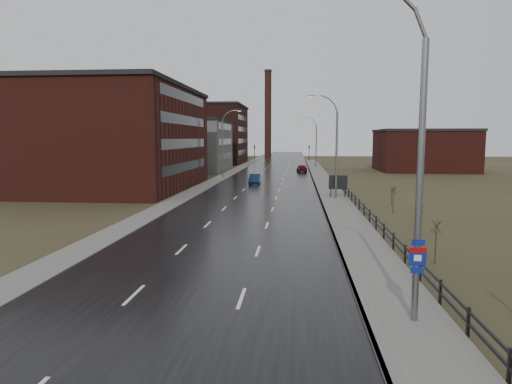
% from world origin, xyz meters
% --- Properties ---
extents(ground, '(320.00, 320.00, 0.00)m').
position_xyz_m(ground, '(0.00, 0.00, 0.00)').
color(ground, '#2D2819').
rests_on(ground, ground).
extents(road, '(14.00, 300.00, 0.06)m').
position_xyz_m(road, '(0.00, 60.00, 0.03)').
color(road, black).
rests_on(road, ground).
extents(sidewalk_right, '(3.20, 180.00, 0.18)m').
position_xyz_m(sidewalk_right, '(8.60, 35.00, 0.09)').
color(sidewalk_right, '#595651').
rests_on(sidewalk_right, ground).
extents(curb_right, '(0.16, 180.00, 0.18)m').
position_xyz_m(curb_right, '(7.08, 35.00, 0.09)').
color(curb_right, slate).
rests_on(curb_right, ground).
extents(sidewalk_left, '(2.40, 260.00, 0.12)m').
position_xyz_m(sidewalk_left, '(-8.20, 60.00, 0.06)').
color(sidewalk_left, '#595651').
rests_on(sidewalk_left, ground).
extents(warehouse_near, '(22.44, 28.56, 13.50)m').
position_xyz_m(warehouse_near, '(-20.99, 45.00, 6.76)').
color(warehouse_near, '#471914').
rests_on(warehouse_near, ground).
extents(warehouse_mid, '(16.32, 20.40, 10.50)m').
position_xyz_m(warehouse_mid, '(-17.99, 78.00, 5.26)').
color(warehouse_mid, slate).
rests_on(warehouse_mid, ground).
extents(warehouse_far, '(26.52, 24.48, 15.50)m').
position_xyz_m(warehouse_far, '(-22.99, 108.00, 7.76)').
color(warehouse_far, '#331611').
rests_on(warehouse_far, ground).
extents(building_right, '(18.36, 16.32, 8.50)m').
position_xyz_m(building_right, '(30.30, 82.00, 4.26)').
color(building_right, '#471914').
rests_on(building_right, ground).
extents(smokestack, '(2.70, 2.70, 30.70)m').
position_xyz_m(smokestack, '(-6.00, 150.00, 15.50)').
color(smokestack, '#331611').
rests_on(smokestack, ground).
extents(streetlight_main, '(3.91, 0.29, 12.11)m').
position_xyz_m(streetlight_main, '(8.47, 2.00, 6.06)').
color(streetlight_main, slate).
rests_on(streetlight_main, ground).
extents(streetlight_right_mid, '(3.36, 0.28, 11.35)m').
position_xyz_m(streetlight_right_mid, '(8.50, 36.00, 5.84)').
color(streetlight_right_mid, slate).
rests_on(streetlight_right_mid, ground).
extents(streetlight_left, '(3.36, 0.28, 11.35)m').
position_xyz_m(streetlight_left, '(-7.70, 62.00, 5.84)').
color(streetlight_left, slate).
rests_on(streetlight_left, ground).
extents(streetlight_right_far, '(3.36, 0.28, 11.35)m').
position_xyz_m(streetlight_right_far, '(8.50, 90.00, 5.84)').
color(streetlight_right_far, slate).
rests_on(streetlight_right_far, ground).
extents(guardrail, '(0.10, 53.05, 1.10)m').
position_xyz_m(guardrail, '(10.30, 18.31, 0.71)').
color(guardrail, black).
rests_on(guardrail, ground).
extents(shrub_c, '(0.56, 0.59, 2.38)m').
position_xyz_m(shrub_c, '(11.95, 10.34, 1.26)').
color(shrub_c, '#382D23').
rests_on(shrub_c, ground).
extents(shrub_d, '(0.46, 0.48, 1.90)m').
position_xyz_m(shrub_d, '(13.35, 18.81, 1.01)').
color(shrub_d, '#382D23').
rests_on(shrub_d, ground).
extents(shrub_e, '(0.58, 0.61, 2.45)m').
position_xyz_m(shrub_e, '(13.12, 26.96, 1.30)').
color(shrub_e, '#382D23').
rests_on(shrub_e, ground).
extents(shrub_f, '(0.44, 0.46, 1.82)m').
position_xyz_m(shrub_f, '(13.95, 31.74, 0.96)').
color(shrub_f, '#382D23').
rests_on(shrub_f, ground).
extents(billboard, '(2.04, 0.17, 2.59)m').
position_xyz_m(billboard, '(9.10, 36.71, 1.73)').
color(billboard, black).
rests_on(billboard, ground).
extents(traffic_light_left, '(0.58, 2.73, 5.30)m').
position_xyz_m(traffic_light_left, '(-8.00, 120.00, 4.60)').
color(traffic_light_left, black).
rests_on(traffic_light_left, ground).
extents(traffic_light_right, '(0.58, 2.73, 5.30)m').
position_xyz_m(traffic_light_right, '(8.00, 120.00, 4.60)').
color(traffic_light_right, black).
rests_on(traffic_light_right, ground).
extents(car_near, '(1.58, 4.39, 1.44)m').
position_xyz_m(car_near, '(-1.58, 51.89, 0.72)').
color(car_near, '#0D1F41').
rests_on(car_near, ground).
extents(car_far, '(2.23, 4.53, 1.49)m').
position_xyz_m(car_far, '(5.50, 76.16, 0.74)').
color(car_far, '#490C0F').
rests_on(car_far, ground).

